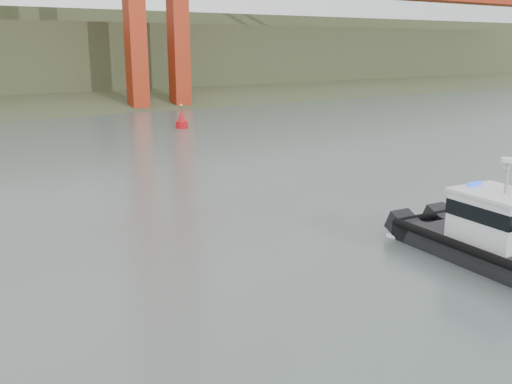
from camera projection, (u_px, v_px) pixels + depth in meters
ground at (374, 268)px, 28.77m from camera, size 400.00×400.00×0.00m
patrol_boat at (501, 237)px, 29.15m from camera, size 5.17×12.04×5.70m
nav_buoy at (182, 122)px, 77.04m from camera, size 1.65×1.65×3.45m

